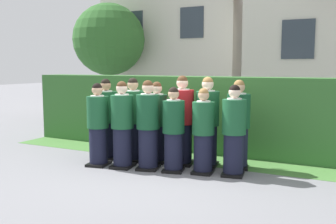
{
  "coord_description": "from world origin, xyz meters",
  "views": [
    {
      "loc": [
        3.25,
        -6.18,
        1.91
      ],
      "look_at": [
        0.0,
        0.26,
        1.05
      ],
      "focal_mm": 41.44,
      "sensor_mm": 36.0,
      "label": 1
    }
  ],
  "objects_px": {
    "student_front_row_4": "(203,133)",
    "student_rear_row_2": "(157,124)",
    "student_front_row_0": "(98,126)",
    "student_front_row_1": "(122,127)",
    "student_in_red_blazer": "(182,122)",
    "student_front_row_3": "(174,132)",
    "student_rear_row_4": "(207,124)",
    "student_front_row_2": "(148,127)",
    "student_rear_row_5": "(238,126)",
    "student_rear_row_1": "(133,121)",
    "student_front_row_5": "(234,133)",
    "student_rear_row_0": "(106,121)"
  },
  "relations": [
    {
      "from": "student_front_row_4",
      "to": "student_rear_row_2",
      "type": "relative_size",
      "value": 0.95
    },
    {
      "from": "student_front_row_0",
      "to": "student_front_row_1",
      "type": "bearing_deg",
      "value": 9.62
    },
    {
      "from": "student_front_row_0",
      "to": "student_in_red_blazer",
      "type": "height_order",
      "value": "student_in_red_blazer"
    },
    {
      "from": "student_front_row_3",
      "to": "student_rear_row_4",
      "type": "relative_size",
      "value": 0.9
    },
    {
      "from": "student_rear_row_2",
      "to": "student_front_row_3",
      "type": "bearing_deg",
      "value": -37.69
    },
    {
      "from": "student_front_row_2",
      "to": "student_front_row_4",
      "type": "distance_m",
      "value": 1.03
    },
    {
      "from": "student_rear_row_2",
      "to": "student_rear_row_5",
      "type": "height_order",
      "value": "student_rear_row_5"
    },
    {
      "from": "student_front_row_2",
      "to": "student_rear_row_1",
      "type": "height_order",
      "value": "student_rear_row_1"
    },
    {
      "from": "student_front_row_1",
      "to": "student_front_row_3",
      "type": "distance_m",
      "value": 1.0
    },
    {
      "from": "student_front_row_1",
      "to": "student_front_row_5",
      "type": "bearing_deg",
      "value": 11.5
    },
    {
      "from": "student_rear_row_2",
      "to": "student_in_red_blazer",
      "type": "height_order",
      "value": "student_in_red_blazer"
    },
    {
      "from": "student_front_row_2",
      "to": "student_rear_row_1",
      "type": "distance_m",
      "value": 0.73
    },
    {
      "from": "student_front_row_1",
      "to": "student_front_row_3",
      "type": "relative_size",
      "value": 1.06
    },
    {
      "from": "student_front_row_2",
      "to": "student_rear_row_1",
      "type": "xyz_separation_m",
      "value": [
        -0.59,
        0.43,
        0.01
      ]
    },
    {
      "from": "student_front_row_5",
      "to": "student_rear_row_2",
      "type": "xyz_separation_m",
      "value": [
        -1.64,
        0.22,
        0.01
      ]
    },
    {
      "from": "student_front_row_2",
      "to": "student_front_row_3",
      "type": "height_order",
      "value": "student_front_row_2"
    },
    {
      "from": "student_front_row_0",
      "to": "student_rear_row_0",
      "type": "xyz_separation_m",
      "value": [
        -0.17,
        0.51,
        0.03
      ]
    },
    {
      "from": "student_front_row_3",
      "to": "student_rear_row_1",
      "type": "xyz_separation_m",
      "value": [
        -1.08,
        0.36,
        0.07
      ]
    },
    {
      "from": "student_front_row_4",
      "to": "student_in_red_blazer",
      "type": "xyz_separation_m",
      "value": [
        -0.59,
        0.4,
        0.1
      ]
    },
    {
      "from": "student_rear_row_1",
      "to": "student_in_red_blazer",
      "type": "bearing_deg",
      "value": 9.12
    },
    {
      "from": "student_front_row_5",
      "to": "student_rear_row_5",
      "type": "bearing_deg",
      "value": 98.35
    },
    {
      "from": "student_front_row_1",
      "to": "student_rear_row_1",
      "type": "distance_m",
      "value": 0.55
    },
    {
      "from": "student_front_row_0",
      "to": "student_rear_row_5",
      "type": "bearing_deg",
      "value": 22.61
    },
    {
      "from": "student_front_row_1",
      "to": "student_rear_row_0",
      "type": "height_order",
      "value": "student_rear_row_0"
    },
    {
      "from": "student_front_row_0",
      "to": "student_rear_row_1",
      "type": "distance_m",
      "value": 0.75
    },
    {
      "from": "student_front_row_0",
      "to": "student_rear_row_4",
      "type": "xyz_separation_m",
      "value": [
        1.89,
        0.89,
        0.06
      ]
    },
    {
      "from": "student_front_row_0",
      "to": "student_rear_row_5",
      "type": "relative_size",
      "value": 0.96
    },
    {
      "from": "student_front_row_3",
      "to": "student_front_row_5",
      "type": "height_order",
      "value": "student_front_row_5"
    },
    {
      "from": "student_rear_row_5",
      "to": "student_front_row_0",
      "type": "bearing_deg",
      "value": -157.39
    },
    {
      "from": "student_rear_row_0",
      "to": "student_rear_row_1",
      "type": "relative_size",
      "value": 0.99
    },
    {
      "from": "student_front_row_0",
      "to": "student_rear_row_2",
      "type": "distance_m",
      "value": 1.15
    },
    {
      "from": "student_front_row_2",
      "to": "student_front_row_5",
      "type": "height_order",
      "value": "student_front_row_2"
    },
    {
      "from": "student_in_red_blazer",
      "to": "student_rear_row_4",
      "type": "bearing_deg",
      "value": 11.26
    },
    {
      "from": "student_front_row_2",
      "to": "student_rear_row_2",
      "type": "height_order",
      "value": "student_front_row_2"
    },
    {
      "from": "student_rear_row_4",
      "to": "student_front_row_5",
      "type": "bearing_deg",
      "value": -31.14
    },
    {
      "from": "student_rear_row_1",
      "to": "student_front_row_0",
      "type": "bearing_deg",
      "value": -122.66
    },
    {
      "from": "student_front_row_3",
      "to": "student_rear_row_4",
      "type": "bearing_deg",
      "value": 56.3
    },
    {
      "from": "student_front_row_5",
      "to": "student_rear_row_1",
      "type": "bearing_deg",
      "value": 176.51
    },
    {
      "from": "student_front_row_1",
      "to": "student_rear_row_2",
      "type": "height_order",
      "value": "student_front_row_1"
    },
    {
      "from": "student_front_row_2",
      "to": "student_rear_row_0",
      "type": "distance_m",
      "value": 1.21
    },
    {
      "from": "student_rear_row_1",
      "to": "student_in_red_blazer",
      "type": "height_order",
      "value": "student_in_red_blazer"
    },
    {
      "from": "student_rear_row_0",
      "to": "student_rear_row_1",
      "type": "height_order",
      "value": "student_rear_row_1"
    },
    {
      "from": "student_front_row_2",
      "to": "student_front_row_3",
      "type": "bearing_deg",
      "value": 8.47
    },
    {
      "from": "student_rear_row_1",
      "to": "student_rear_row_5",
      "type": "bearing_deg",
      "value": 10.88
    },
    {
      "from": "student_front_row_1",
      "to": "student_rear_row_4",
      "type": "distance_m",
      "value": 1.61
    },
    {
      "from": "student_front_row_2",
      "to": "student_front_row_3",
      "type": "relative_size",
      "value": 1.07
    },
    {
      "from": "student_front_row_1",
      "to": "student_rear_row_5",
      "type": "distance_m",
      "value": 2.17
    },
    {
      "from": "student_front_row_4",
      "to": "student_rear_row_4",
      "type": "bearing_deg",
      "value": 103.01
    },
    {
      "from": "student_front_row_0",
      "to": "student_rear_row_1",
      "type": "relative_size",
      "value": 0.95
    },
    {
      "from": "student_front_row_4",
      "to": "student_rear_row_4",
      "type": "height_order",
      "value": "student_rear_row_4"
    }
  ]
}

